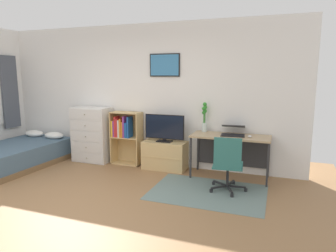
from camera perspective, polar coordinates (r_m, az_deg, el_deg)
ground_plane at (r=4.25m, az=-19.08°, el=-15.28°), size 7.20×7.20×0.00m
wall_back_with_posters at (r=5.94m, az=-4.82°, el=5.82°), size 6.12×0.09×2.70m
area_rug at (r=4.70m, az=7.51°, el=-12.26°), size 1.70×1.20×0.01m
bed at (r=6.60m, az=-26.55°, el=-4.80°), size 1.32×2.01×0.55m
dresser at (r=6.31m, az=-14.16°, el=-1.57°), size 0.76×0.46×1.10m
bookshelf at (r=5.98m, az=-8.19°, el=-1.35°), size 0.59×0.30×1.04m
tv_stand at (r=5.67m, az=-0.60°, el=-5.54°), size 0.81×0.41×0.52m
television at (r=5.53m, az=-0.69°, el=-0.47°), size 0.76×0.16×0.51m
desk at (r=5.29m, az=11.82°, el=-3.10°), size 1.31×0.55×0.74m
office_chair at (r=4.60m, az=11.21°, el=-6.86°), size 0.57×0.58×0.86m
laptop at (r=5.25m, az=12.20°, el=-0.91°), size 0.43×0.46×0.17m
computer_mouse at (r=5.12m, az=15.21°, el=-1.89°), size 0.06×0.10×0.03m
bamboo_vase at (r=5.42m, az=6.92°, el=1.72°), size 0.10×0.10×0.53m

